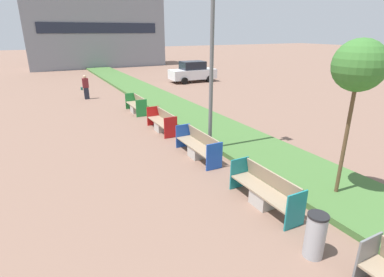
# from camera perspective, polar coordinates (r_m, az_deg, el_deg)

# --- Properties ---
(planter_grass_strip) EXTENTS (2.80, 120.00, 0.18)m
(planter_grass_strip) POSITION_cam_1_polar(r_m,az_deg,el_deg) (13.41, 6.74, 0.78)
(planter_grass_strip) COLOR #426B33
(planter_grass_strip) RESTS_ON ground
(building_backdrop) EXTENTS (16.63, 5.70, 8.66)m
(building_backdrop) POSITION_cam_1_polar(r_m,az_deg,el_deg) (42.57, -17.79, 18.79)
(building_backdrop) COLOR gray
(building_backdrop) RESTS_ON ground
(bench_teal_frame) EXTENTS (0.65, 2.26, 0.94)m
(bench_teal_frame) POSITION_cam_1_polar(r_m,az_deg,el_deg) (8.33, 13.73, -9.96)
(bench_teal_frame) COLOR #ADA8A0
(bench_teal_frame) RESTS_ON ground
(bench_blue_frame) EXTENTS (0.65, 2.42, 0.94)m
(bench_blue_frame) POSITION_cam_1_polar(r_m,az_deg,el_deg) (11.06, 1.20, -1.70)
(bench_blue_frame) COLOR #ADA8A0
(bench_blue_frame) RESTS_ON ground
(bench_red_frame) EXTENTS (0.65, 2.20, 0.94)m
(bench_red_frame) POSITION_cam_1_polar(r_m,az_deg,el_deg) (14.05, -5.71, 2.91)
(bench_red_frame) COLOR #ADA8A0
(bench_red_frame) RESTS_ON ground
(bench_green_frame) EXTENTS (0.65, 2.09, 0.94)m
(bench_green_frame) POSITION_cam_1_polar(r_m,az_deg,el_deg) (17.57, -10.53, 6.10)
(bench_green_frame) COLOR #ADA8A0
(bench_green_frame) RESTS_ON ground
(litter_bin) EXTENTS (0.42, 0.42, 1.00)m
(litter_bin) POSITION_cam_1_polar(r_m,az_deg,el_deg) (6.89, 22.42, -16.70)
(litter_bin) COLOR #9EA0A5
(litter_bin) RESTS_ON ground
(street_lamp_post) EXTENTS (0.24, 0.44, 8.85)m
(street_lamp_post) POSITION_cam_1_polar(r_m,az_deg,el_deg) (10.76, 3.93, 21.83)
(street_lamp_post) COLOR #56595B
(street_lamp_post) RESTS_ON ground
(sapling_tree_near) EXTENTS (1.28, 1.28, 4.29)m
(sapling_tree_near) POSITION_cam_1_polar(r_m,az_deg,el_deg) (8.49, 29.21, 11.87)
(sapling_tree_near) COLOR brown
(sapling_tree_near) RESTS_ON ground
(pedestrian_walking) EXTENTS (0.53, 0.24, 1.64)m
(pedestrian_walking) POSITION_cam_1_polar(r_m,az_deg,el_deg) (21.93, -19.60, 9.22)
(pedestrian_walking) COLOR #232633
(pedestrian_walking) RESTS_ON ground
(parked_car_distant) EXTENTS (4.26, 2.00, 1.86)m
(parked_car_distant) POSITION_cam_1_polar(r_m,az_deg,el_deg) (27.99, 0.11, 12.58)
(parked_car_distant) COLOR silver
(parked_car_distant) RESTS_ON ground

